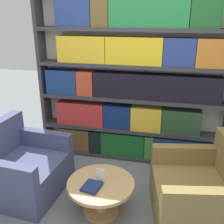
# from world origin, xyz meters

# --- Properties ---
(bookshelf) EXTENTS (2.71, 0.30, 2.39)m
(bookshelf) POSITION_xyz_m (0.01, 1.48, 1.17)
(bookshelf) COLOR silver
(bookshelf) RESTS_ON ground_plane
(armchair_left) EXTENTS (0.95, 1.01, 0.88)m
(armchair_left) POSITION_xyz_m (-1.18, 0.37, 0.30)
(armchair_left) COLOR #42476B
(armchair_left) RESTS_ON ground_plane
(armchair_right) EXTENTS (1.03, 1.08, 0.88)m
(armchair_right) POSITION_xyz_m (0.93, 0.37, 0.30)
(armchair_right) COLOR olive
(armchair_right) RESTS_ON ground_plane
(coffee_table) EXTENTS (0.74, 0.74, 0.39)m
(coffee_table) POSITION_xyz_m (-0.12, 0.20, 0.28)
(coffee_table) COLOR tan
(coffee_table) RESTS_ON ground_plane
(table_sign) EXTENTS (0.09, 0.06, 0.17)m
(table_sign) POSITION_xyz_m (-0.12, 0.20, 0.47)
(table_sign) COLOR black
(table_sign) RESTS_ON coffee_table
(stray_book) EXTENTS (0.21, 0.23, 0.03)m
(stray_book) POSITION_xyz_m (-0.19, 0.08, 0.41)
(stray_book) COLOR navy
(stray_book) RESTS_ON coffee_table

